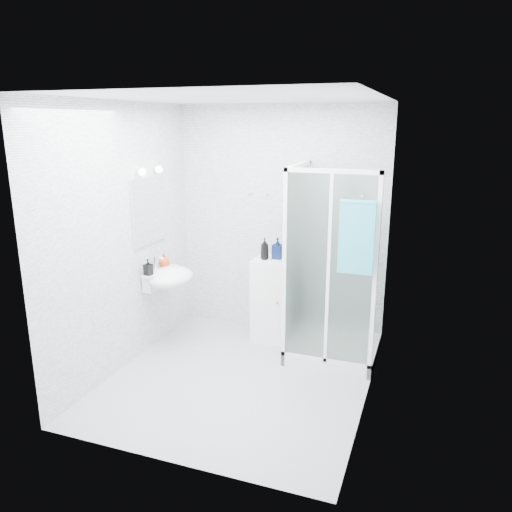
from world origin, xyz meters
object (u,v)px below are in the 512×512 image
at_px(shower_enclosure, 326,317).
at_px(soap_dispenser_orange, 164,261).
at_px(shampoo_bottle_b, 278,248).
at_px(storage_cabinet, 272,299).
at_px(wall_basin, 168,277).
at_px(soap_dispenser_black, 148,267).
at_px(hand_towel, 357,236).
at_px(shampoo_bottle_a, 265,249).

bearing_deg(shower_enclosure, soap_dispenser_orange, -173.27).
xyz_separation_m(shampoo_bottle_b, soap_dispenser_orange, (-1.15, -0.48, -0.12)).
distance_m(shower_enclosure, storage_cabinet, 0.71).
relative_size(wall_basin, soap_dispenser_black, 3.30).
bearing_deg(hand_towel, soap_dispenser_black, -177.15).
bearing_deg(shower_enclosure, shampoo_bottle_b, 156.21).
bearing_deg(storage_cabinet, soap_dispenser_black, -145.95).
bearing_deg(shower_enclosure, wall_basin, -169.19).
xyz_separation_m(storage_cabinet, shampoo_bottle_a, (-0.07, -0.04, 0.59)).
bearing_deg(hand_towel, shower_enclosure, 129.49).
bearing_deg(hand_towel, storage_cabinet, 147.42).
bearing_deg(shampoo_bottle_b, shampoo_bottle_a, -146.47).
bearing_deg(soap_dispenser_orange, storage_cabinet, 21.99).
xyz_separation_m(shower_enclosure, shampoo_bottle_a, (-0.74, 0.19, 0.62)).
bearing_deg(shampoo_bottle_a, storage_cabinet, 31.57).
xyz_separation_m(shower_enclosure, storage_cabinet, (-0.66, 0.24, 0.03)).
relative_size(shampoo_bottle_a, soap_dispenser_orange, 1.54).
distance_m(shampoo_bottle_a, shampoo_bottle_b, 0.15).
height_order(hand_towel, shampoo_bottle_a, hand_towel).
height_order(shampoo_bottle_a, shampoo_bottle_b, shampoo_bottle_a).
xyz_separation_m(storage_cabinet, soap_dispenser_black, (-1.11, -0.74, 0.47)).
height_order(wall_basin, shampoo_bottle_a, shampoo_bottle_a).
height_order(shampoo_bottle_b, soap_dispenser_black, shampoo_bottle_b).
xyz_separation_m(storage_cabinet, shampoo_bottle_b, (0.05, 0.04, 0.59)).
bearing_deg(shampoo_bottle_b, storage_cabinet, -143.72).
distance_m(shower_enclosure, hand_towel, 1.10).
bearing_deg(wall_basin, shampoo_bottle_a, 28.90).
distance_m(wall_basin, soap_dispenser_orange, 0.21).
distance_m(shower_enclosure, soap_dispenser_orange, 1.84).
distance_m(shower_enclosure, soap_dispenser_black, 1.92).
bearing_deg(shower_enclosure, hand_towel, -50.51).
distance_m(soap_dispenser_orange, soap_dispenser_black, 0.30).
distance_m(hand_towel, shampoo_bottle_a, 1.27).
xyz_separation_m(wall_basin, hand_towel, (1.99, -0.09, 0.63)).
xyz_separation_m(shower_enclosure, hand_towel, (0.33, -0.40, 0.97)).
bearing_deg(soap_dispenser_orange, shampoo_bottle_b, 22.69).
relative_size(shower_enclosure, wall_basin, 3.57).
xyz_separation_m(shower_enclosure, soap_dispenser_black, (-1.78, -0.51, 0.50)).
bearing_deg(shampoo_bottle_b, shower_enclosure, -23.79).
xyz_separation_m(shampoo_bottle_b, soap_dispenser_black, (-1.16, -0.78, -0.12)).
distance_m(wall_basin, storage_cabinet, 1.18).
distance_m(hand_towel, soap_dispenser_black, 2.16).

